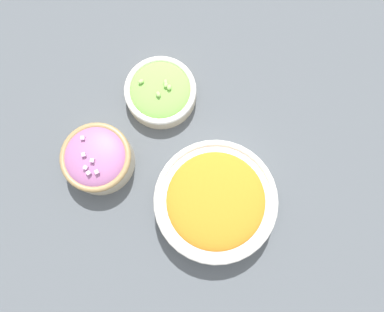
% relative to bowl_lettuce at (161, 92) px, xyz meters
% --- Properties ---
extents(ground_plane, '(3.00, 3.00, 0.00)m').
position_rel_bowl_lettuce_xyz_m(ground_plane, '(0.04, -0.14, -0.03)').
color(ground_plane, '#4C5156').
extents(bowl_lettuce, '(0.14, 0.14, 0.06)m').
position_rel_bowl_lettuce_xyz_m(bowl_lettuce, '(0.00, 0.00, 0.00)').
color(bowl_lettuce, beige).
rests_on(bowl_lettuce, ground_plane).
extents(bowl_carrots, '(0.22, 0.22, 0.07)m').
position_rel_bowl_lettuce_xyz_m(bowl_carrots, '(0.07, -0.23, 0.01)').
color(bowl_carrots, silver).
rests_on(bowl_carrots, ground_plane).
extents(bowl_red_onion, '(0.13, 0.13, 0.07)m').
position_rel_bowl_lettuce_xyz_m(bowl_red_onion, '(-0.13, -0.12, 0.01)').
color(bowl_red_onion, beige).
rests_on(bowl_red_onion, ground_plane).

